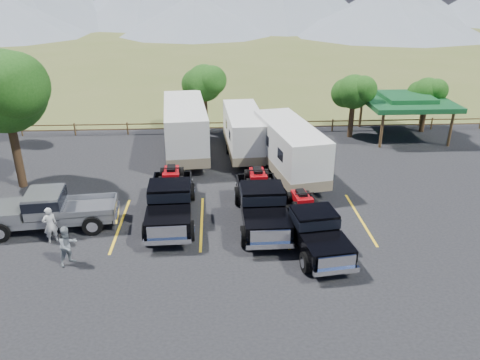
{
  "coord_description": "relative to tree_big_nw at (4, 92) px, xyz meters",
  "views": [
    {
      "loc": [
        -1.2,
        -16.53,
        11.27
      ],
      "look_at": [
        -0.0,
        5.6,
        1.6
      ],
      "focal_mm": 35.0,
      "sensor_mm": 36.0,
      "label": 1
    }
  ],
  "objects": [
    {
      "name": "person_b",
      "position": [
        5.04,
        -8.34,
        -4.68
      ],
      "size": [
        1.07,
        1.08,
        1.76
      ],
      "primitive_type": "imported",
      "rotation": [
        0.0,
        0.0,
        0.83
      ],
      "color": "gray",
      "rests_on": "asphalt_lot"
    },
    {
      "name": "person_a",
      "position": [
        3.73,
        -6.49,
        -4.68
      ],
      "size": [
        0.76,
        0.7,
        1.75
      ],
      "primitive_type": "imported",
      "rotation": [
        0.0,
        0.0,
        3.74
      ],
      "color": "#BDBDBD",
      "rests_on": "asphalt_lot"
    },
    {
      "name": "pavilion",
      "position": [
        25.55,
        7.97,
        -2.81
      ],
      "size": [
        6.2,
        6.2,
        3.22
      ],
      "color": "brown",
      "rests_on": "ground"
    },
    {
      "name": "ground",
      "position": [
        12.55,
        -9.03,
        -5.6
      ],
      "size": [
        320.0,
        320.0,
        0.0
      ],
      "primitive_type": "plane",
      "color": "#4F5B26",
      "rests_on": "ground"
    },
    {
      "name": "asphalt_lot",
      "position": [
        12.55,
        -6.03,
        -5.58
      ],
      "size": [
        44.0,
        34.0,
        0.04
      ],
      "primitive_type": "cube",
      "color": "black",
      "rests_on": "ground"
    },
    {
      "name": "trailer_center",
      "position": [
        13.24,
        4.52,
        -3.98
      ],
      "size": [
        2.66,
        8.69,
        3.01
      ],
      "rotation": [
        0.0,
        0.0,
        0.06
      ],
      "color": "white",
      "rests_on": "asphalt_lot"
    },
    {
      "name": "rail_fence",
      "position": [
        14.55,
        9.47,
        -4.99
      ],
      "size": [
        36.12,
        0.12,
        1.0
      ],
      "color": "brown",
      "rests_on": "ground"
    },
    {
      "name": "pickup_silver",
      "position": [
        3.33,
        -5.14,
        -4.56
      ],
      "size": [
        6.59,
        2.78,
        1.92
      ],
      "rotation": [
        0.0,
        0.0,
        -1.47
      ],
      "color": "gray",
      "rests_on": "asphalt_lot"
    },
    {
      "name": "rig_center",
      "position": [
        13.51,
        -5.01,
        -4.48
      ],
      "size": [
        2.46,
        6.71,
        2.23
      ],
      "rotation": [
        0.0,
        0.0,
        0.02
      ],
      "color": "black",
      "rests_on": "asphalt_lot"
    },
    {
      "name": "trailer_left",
      "position": [
        9.31,
        4.6,
        -3.7
      ],
      "size": [
        3.38,
        10.24,
        3.54
      ],
      "rotation": [
        0.0,
        0.0,
        0.09
      ],
      "color": "white",
      "rests_on": "asphalt_lot"
    },
    {
      "name": "rig_right",
      "position": [
        15.57,
        -7.29,
        -4.59
      ],
      "size": [
        2.77,
        6.25,
        2.02
      ],
      "rotation": [
        0.0,
        0.0,
        0.14
      ],
      "color": "black",
      "rests_on": "asphalt_lot"
    },
    {
      "name": "rig_left",
      "position": [
        9.02,
        -4.44,
        -4.49
      ],
      "size": [
        2.51,
        6.69,
        2.21
      ],
      "rotation": [
        0.0,
        0.0,
        0.03
      ],
      "color": "black",
      "rests_on": "asphalt_lot"
    },
    {
      "name": "tree_ne_b",
      "position": [
        27.52,
        8.99,
        -2.47
      ],
      "size": [
        2.77,
        2.59,
        4.27
      ],
      "color": "black",
      "rests_on": "ground"
    },
    {
      "name": "stall_lines",
      "position": [
        12.55,
        -5.03,
        -5.55
      ],
      "size": [
        12.12,
        5.5,
        0.01
      ],
      "color": "yellow",
      "rests_on": "asphalt_lot"
    },
    {
      "name": "trailer_right",
      "position": [
        15.72,
        0.64,
        -3.86
      ],
      "size": [
        3.77,
        9.36,
        3.24
      ],
      "rotation": [
        0.0,
        0.0,
        0.19
      ],
      "color": "white",
      "rests_on": "asphalt_lot"
    },
    {
      "name": "tree_big_nw",
      "position": [
        0.0,
        0.0,
        0.0
      ],
      "size": [
        5.54,
        5.18,
        7.84
      ],
      "color": "black",
      "rests_on": "ground"
    },
    {
      "name": "tree_nw_small",
      "position": [
        -3.48,
        7.99,
        -2.81
      ],
      "size": [
        2.59,
        2.43,
        3.85
      ],
      "color": "black",
      "rests_on": "ground"
    },
    {
      "name": "tree_north",
      "position": [
        10.52,
        9.99,
        -1.76
      ],
      "size": [
        3.46,
        3.24,
        5.25
      ],
      "color": "black",
      "rests_on": "ground"
    },
    {
      "name": "tree_ne_a",
      "position": [
        21.52,
        7.99,
        -2.11
      ],
      "size": [
        3.11,
        2.92,
        4.76
      ],
      "color": "black",
      "rests_on": "ground"
    }
  ]
}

